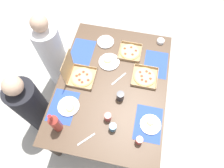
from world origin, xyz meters
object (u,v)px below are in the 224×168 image
at_px(plate_middle, 106,42).
at_px(cup_clear_left, 113,127).
at_px(plate_near_right, 109,62).
at_px(pizza_box_edge_far, 79,75).
at_px(soda_bottle, 55,123).
at_px(plate_near_left, 69,106).
at_px(cup_dark, 139,140).
at_px(plate_far_left, 150,124).
at_px(condiment_bowl, 161,41).
at_px(diner_left_seat, 33,107).
at_px(pizza_box_corner_left, 130,52).
at_px(cup_clear_right, 108,117).
at_px(pizza_box_center, 145,77).
at_px(cup_red, 120,96).
at_px(diner_right_seat, 53,55).

relative_size(plate_middle, cup_clear_left, 2.33).
bearing_deg(plate_near_right, pizza_box_edge_far, 133.58).
relative_size(plate_near_right, soda_bottle, 0.73).
relative_size(pizza_box_edge_far, plate_near_left, 1.43).
height_order(pizza_box_edge_far, cup_dark, pizza_box_edge_far).
relative_size(plate_near_left, plate_far_left, 1.09).
bearing_deg(cup_dark, plate_far_left, -25.47).
relative_size(condiment_bowl, diner_left_seat, 0.08).
relative_size(plate_far_left, soda_bottle, 0.62).
height_order(pizza_box_corner_left, cup_dark, cup_dark).
xyz_separation_m(cup_clear_left, cup_clear_right, (0.09, 0.07, 0.00)).
distance_m(plate_near_right, cup_clear_right, 0.67).
distance_m(plate_near_left, cup_clear_left, 0.50).
xyz_separation_m(pizza_box_edge_far, plate_far_left, (-0.37, -0.82, -0.04)).
bearing_deg(pizza_box_edge_far, plate_middle, -17.85).
bearing_deg(cup_clear_right, condiment_bowl, -21.26).
xyz_separation_m(pizza_box_corner_left, plate_near_left, (-0.80, 0.49, -0.00)).
xyz_separation_m(pizza_box_center, plate_near_right, (0.12, 0.42, -0.00)).
xyz_separation_m(plate_far_left, plate_middle, (0.90, 0.65, -0.00)).
xyz_separation_m(pizza_box_center, soda_bottle, (-0.72, 0.74, 0.12)).
bearing_deg(condiment_bowl, plate_far_left, -179.95).
xyz_separation_m(soda_bottle, cup_clear_left, (0.09, -0.51, -0.09)).
relative_size(plate_near_right, cup_dark, 2.65).
xyz_separation_m(pizza_box_edge_far, cup_red, (-0.16, -0.48, 0.00)).
bearing_deg(pizza_box_edge_far, cup_clear_right, -134.36).
bearing_deg(soda_bottle, plate_near_left, -8.40).
xyz_separation_m(pizza_box_corner_left, plate_far_left, (-0.81, -0.33, -0.00)).
height_order(pizza_box_center, plate_middle, pizza_box_center).
bearing_deg(pizza_box_edge_far, diner_right_seat, 54.60).
distance_m(plate_far_left, diner_left_seat, 1.32).
bearing_deg(cup_red, plate_middle, 24.23).
bearing_deg(cup_clear_right, cup_clear_left, -142.61).
bearing_deg(plate_far_left, cup_dark, 154.53).
bearing_deg(cup_dark, plate_middle, 27.30).
bearing_deg(pizza_box_edge_far, pizza_box_center, -78.37).
relative_size(plate_near_right, diner_left_seat, 0.21).
xyz_separation_m(soda_bottle, cup_dark, (0.02, -0.77, -0.09)).
xyz_separation_m(plate_middle, diner_right_seat, (-0.19, 0.65, -0.20)).
bearing_deg(plate_far_left, cup_clear_left, 108.29).
relative_size(cup_clear_left, cup_clear_right, 0.92).
relative_size(cup_clear_left, condiment_bowl, 1.00).
bearing_deg(cup_dark, pizza_box_edge_far, 52.87).
relative_size(pizza_box_edge_far, condiment_bowl, 3.61).
distance_m(pizza_box_center, pizza_box_edge_far, 0.71).
relative_size(plate_near_left, cup_red, 2.10).
xyz_separation_m(pizza_box_edge_far, cup_dark, (-0.55, -0.73, -0.00)).
distance_m(plate_near_right, cup_red, 0.47).
distance_m(pizza_box_corner_left, diner_left_seat, 1.27).
relative_size(soda_bottle, condiment_bowl, 3.74).
xyz_separation_m(cup_red, condiment_bowl, (0.82, -0.34, -0.03)).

